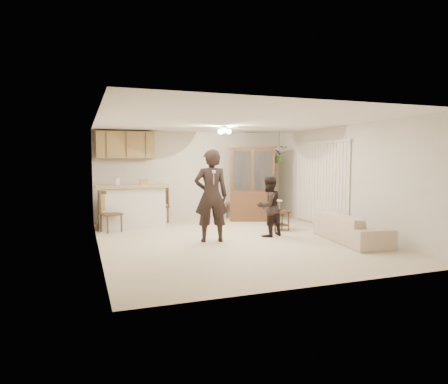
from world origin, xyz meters
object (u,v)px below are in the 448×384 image
object	(u,v)px
child	(269,206)
chair_bar	(111,220)
china_hutch	(252,184)
chair_hutch_left	(158,213)
sofa	(351,224)
adult	(211,199)
chair_hutch_right	(235,209)
side_table	(279,220)

from	to	relation	value
child	chair_bar	world-z (taller)	child
china_hutch	chair_hutch_left	distance (m)	2.70
child	chair_hutch_left	size ratio (longest dim) A/B	1.36
sofa	china_hutch	xyz separation A→B (m)	(-0.77, 3.38, 0.66)
adult	chair_hutch_right	xyz separation A→B (m)	(1.69, 2.91, -0.63)
side_table	china_hutch	bearing A→B (deg)	89.72
chair_hutch_right	chair_hutch_left	bearing A→B (deg)	-4.54
chair_hutch_left	adult	bearing A→B (deg)	-23.51
adult	side_table	bearing A→B (deg)	-148.41
chair_bar	chair_hutch_left	world-z (taller)	chair_hutch_left
child	side_table	bearing A→B (deg)	-153.93
sofa	chair_hutch_right	bearing A→B (deg)	22.45
sofa	chair_hutch_left	size ratio (longest dim) A/B	1.88
side_table	chair_bar	xyz separation A→B (m)	(-3.85, 1.16, 0.02)
adult	china_hutch	size ratio (longest dim) A/B	0.87
china_hutch	adult	bearing A→B (deg)	-109.19
side_table	chair_bar	size ratio (longest dim) A/B	0.56
adult	chair_hutch_left	bearing A→B (deg)	-66.10
adult	chair_hutch_left	size ratio (longest dim) A/B	1.81
china_hutch	chair_hutch_right	world-z (taller)	china_hutch
adult	side_table	size ratio (longest dim) A/B	3.36
side_table	chair_hutch_left	world-z (taller)	chair_hutch_left
sofa	chair_bar	xyz separation A→B (m)	(-4.62, 2.90, -0.09)
china_hutch	side_table	bearing A→B (deg)	-69.76
child	china_hutch	xyz separation A→B (m)	(0.59, 2.26, 0.35)
adult	chair_bar	xyz separation A→B (m)	(-1.89, 1.88, -0.63)
sofa	chair_hutch_left	xyz separation A→B (m)	(-3.34, 3.74, -0.09)
side_table	child	bearing A→B (deg)	-133.23
china_hutch	side_table	xyz separation A→B (m)	(-0.01, -1.64, -0.78)
china_hutch	chair_bar	bearing A→B (deg)	-152.27
sofa	child	world-z (taller)	child
china_hutch	chair_hutch_right	bearing A→B (deg)	137.61
adult	child	xyz separation A→B (m)	(1.38, 0.11, -0.22)
sofa	side_table	distance (m)	1.91
side_table	chair_hutch_right	xyz separation A→B (m)	(-0.27, 2.19, 0.02)
side_table	chair_hutch_left	xyz separation A→B (m)	(-2.56, 2.00, 0.03)
side_table	sofa	bearing A→B (deg)	-65.92
chair_hutch_left	chair_hutch_right	size ratio (longest dim) A/B	1.02
china_hutch	side_table	size ratio (longest dim) A/B	3.88
chair_hutch_left	side_table	bearing A→B (deg)	15.98
china_hutch	side_table	world-z (taller)	china_hutch
sofa	adult	xyz separation A→B (m)	(-2.74, 1.02, 0.53)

